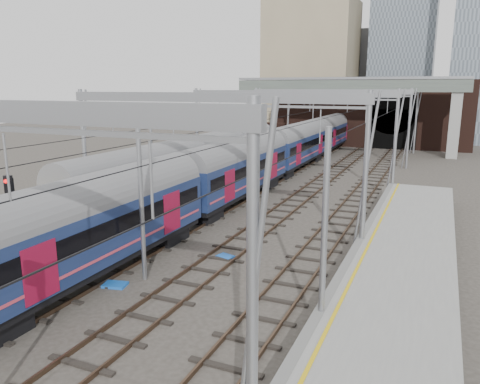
% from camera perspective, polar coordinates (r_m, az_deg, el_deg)
% --- Properties ---
extents(ground, '(160.00, 160.00, 0.00)m').
position_cam_1_polar(ground, '(19.55, -14.91, -12.34)').
color(ground, '#38332D').
rests_on(ground, ground).
extents(platform_right, '(4.32, 47.00, 1.12)m').
position_cam_1_polar(platform_right, '(14.44, 16.39, -19.54)').
color(platform_right, gray).
rests_on(platform_right, ground).
extents(tracks, '(14.40, 80.00, 0.22)m').
position_cam_1_polar(tracks, '(31.92, 1.85, -2.00)').
color(tracks, '#4C3828').
rests_on(tracks, ground).
extents(overhead_line, '(16.80, 80.00, 8.00)m').
position_cam_1_polar(overhead_line, '(37.01, 5.67, 10.25)').
color(overhead_line, gray).
rests_on(overhead_line, ground).
extents(retaining_wall, '(28.00, 2.75, 9.00)m').
position_cam_1_polar(retaining_wall, '(66.51, 14.95, 9.05)').
color(retaining_wall, '#311B16').
rests_on(retaining_wall, ground).
extents(overbridge, '(28.00, 3.00, 9.25)m').
position_cam_1_polar(overbridge, '(60.79, 12.92, 11.62)').
color(overbridge, gray).
rests_on(overbridge, ground).
extents(city_skyline, '(37.50, 27.50, 60.00)m').
position_cam_1_polar(city_skyline, '(85.12, 18.39, 18.18)').
color(city_skyline, tan).
rests_on(city_skyline, ground).
extents(train_main, '(2.64, 61.18, 4.60)m').
position_cam_1_polar(train_main, '(40.54, 3.99, 4.57)').
color(train_main, black).
rests_on(train_main, ground).
extents(train_second, '(2.57, 29.73, 4.49)m').
position_cam_1_polar(train_second, '(36.27, -5.45, 3.49)').
color(train_second, black).
rests_on(train_second, ground).
extents(signal_near_left, '(0.36, 0.46, 4.53)m').
position_cam_1_polar(signal_near_left, '(22.11, -25.84, -2.31)').
color(signal_near_left, black).
rests_on(signal_near_left, ground).
extents(equip_cover_a, '(1.07, 0.86, 0.11)m').
position_cam_1_polar(equip_cover_a, '(20.57, -14.99, -10.87)').
color(equip_cover_a, blue).
rests_on(equip_cover_a, ground).
extents(equip_cover_b, '(0.85, 0.65, 0.09)m').
position_cam_1_polar(equip_cover_b, '(30.45, -3.74, -2.70)').
color(equip_cover_b, blue).
rests_on(equip_cover_b, ground).
extents(equip_cover_c, '(0.95, 0.79, 0.10)m').
position_cam_1_polar(equip_cover_c, '(22.98, -1.77, -7.88)').
color(equip_cover_c, blue).
rests_on(equip_cover_c, ground).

